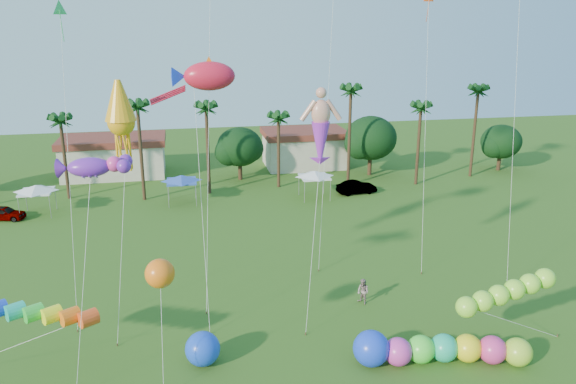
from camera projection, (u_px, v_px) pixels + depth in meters
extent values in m
cylinder|color=#3A2819|center=(65.00, 160.00, 59.32)|extent=(0.36, 0.36, 8.50)
cylinder|color=#3A2819|center=(141.00, 154.00, 58.70)|extent=(0.36, 0.36, 10.00)
cylinder|color=#3A2819|center=(208.00, 151.00, 61.00)|extent=(0.36, 0.36, 9.50)
cylinder|color=#3A2819|center=(279.00, 153.00, 63.63)|extent=(0.36, 0.36, 8.00)
cylinder|color=#3A2819|center=(349.00, 139.00, 63.73)|extent=(0.36, 0.36, 11.00)
cylinder|color=#3A2819|center=(418.00, 146.00, 64.56)|extent=(0.36, 0.36, 9.00)
cylinder|color=#3A2819|center=(474.00, 134.00, 67.69)|extent=(0.36, 0.36, 10.50)
sphere|color=#113814|center=(240.00, 147.00, 66.64)|extent=(5.46, 5.46, 5.46)
sphere|color=#113814|center=(371.00, 138.00, 68.47)|extent=(6.30, 6.30, 6.30)
sphere|color=#113814|center=(501.00, 142.00, 70.93)|extent=(5.04, 5.04, 5.04)
cube|color=beige|center=(114.00, 159.00, 69.16)|extent=(12.00, 7.00, 4.00)
cube|color=beige|center=(304.00, 151.00, 73.58)|extent=(10.00, 7.00, 4.00)
pyramid|color=white|center=(36.00, 188.00, 54.71)|extent=(3.00, 3.00, 0.60)
pyramid|color=blue|center=(181.00, 178.00, 58.22)|extent=(3.00, 3.00, 0.60)
pyramid|color=white|center=(315.00, 174.00, 59.86)|extent=(3.00, 3.00, 0.60)
imported|color=#4C4C54|center=(4.00, 213.00, 53.92)|extent=(4.19, 2.41, 1.34)
imported|color=#4C4C54|center=(357.00, 187.00, 62.05)|extent=(4.54, 2.07, 1.44)
imported|color=gray|center=(363.00, 292.00, 37.86)|extent=(1.01, 1.08, 1.79)
sphere|color=#D838AB|center=(398.00, 352.00, 31.17)|extent=(1.60, 1.60, 1.60)
sphere|color=#46E736|center=(421.00, 349.00, 31.40)|extent=(1.60, 1.60, 1.60)
sphere|color=#1AB788|center=(444.00, 348.00, 31.53)|extent=(1.60, 1.60, 1.60)
sphere|color=yellow|center=(468.00, 348.00, 31.51)|extent=(1.60, 1.60, 1.60)
sphere|color=#E0348A|center=(492.00, 350.00, 31.35)|extent=(1.60, 1.60, 1.60)
sphere|color=#A5D62F|center=(518.00, 352.00, 31.13)|extent=(1.60, 1.60, 1.60)
sphere|color=blue|center=(371.00, 348.00, 31.08)|extent=(2.37, 2.37, 2.04)
sphere|color=blue|center=(203.00, 349.00, 31.13)|extent=(1.95, 1.95, 1.95)
cylinder|color=#F14B1A|center=(55.00, 321.00, 29.34)|extent=(6.41, 3.26, 0.89)
cylinder|color=silver|center=(12.00, 347.00, 30.01)|extent=(8.37, 1.39, 3.38)
ellipsoid|color=#97EE34|center=(466.00, 307.00, 31.49)|extent=(6.58, 1.97, 1.42)
cylinder|color=silver|center=(514.00, 322.00, 32.80)|extent=(6.62, 0.58, 3.04)
cylinder|color=brown|center=(558.00, 336.00, 34.09)|extent=(0.08, 0.08, 0.16)
sphere|color=orange|center=(160.00, 273.00, 28.27)|extent=(1.85, 1.85, 1.51)
cylinder|color=silver|center=(162.00, 335.00, 28.51)|extent=(0.21, 1.43, 6.22)
cylinder|color=silver|center=(313.00, 234.00, 34.21)|extent=(1.59, 3.25, 11.94)
cylinder|color=brown|center=(306.00, 334.00, 34.28)|extent=(0.08, 0.08, 0.16)
ellipsoid|color=red|center=(210.00, 76.00, 34.88)|extent=(5.05, 3.03, 2.00)
cylinder|color=silver|center=(210.00, 204.00, 34.62)|extent=(0.93, 5.12, 15.12)
cylinder|color=brown|center=(210.00, 333.00, 34.35)|extent=(0.08, 0.08, 0.16)
cylinder|color=silver|center=(209.00, 104.00, 36.02)|extent=(1.79, 6.41, 26.52)
cylinder|color=brown|center=(206.00, 313.00, 36.74)|extent=(0.08, 0.08, 0.16)
cone|color=orange|center=(121.00, 122.00, 33.06)|extent=(2.42, 2.42, 5.20)
cylinder|color=silver|center=(119.00, 234.00, 33.11)|extent=(1.01, 3.70, 12.68)
cylinder|color=brown|center=(117.00, 345.00, 33.14)|extent=(0.08, 0.08, 0.16)
ellipsoid|color=purple|center=(89.00, 167.00, 28.98)|extent=(4.25, 3.24, 1.46)
cylinder|color=silver|center=(83.00, 281.00, 28.84)|extent=(1.32, 3.57, 11.17)
cylinder|color=silver|center=(425.00, 137.00, 42.05)|extent=(1.34, 5.02, 20.03)
cylinder|color=brown|center=(421.00, 273.00, 42.51)|extent=(0.08, 0.08, 0.16)
cylinder|color=silver|center=(515.00, 112.00, 37.88)|extent=(0.23, 3.54, 25.02)
cylinder|color=brown|center=(507.00, 290.00, 39.86)|extent=(0.08, 0.08, 0.16)
cone|color=#2FC85E|center=(60.00, 9.00, 33.36)|extent=(0.95, 0.98, 1.13)
cylinder|color=silver|center=(69.00, 174.00, 34.00)|extent=(0.31, 4.58, 19.05)
cylinder|color=brown|center=(78.00, 331.00, 34.61)|extent=(0.08, 0.08, 0.16)
cylinder|color=silver|center=(327.00, 106.00, 41.17)|extent=(1.85, 3.50, 24.78)
cylinder|color=brown|center=(319.00, 270.00, 43.00)|extent=(0.08, 0.08, 0.16)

